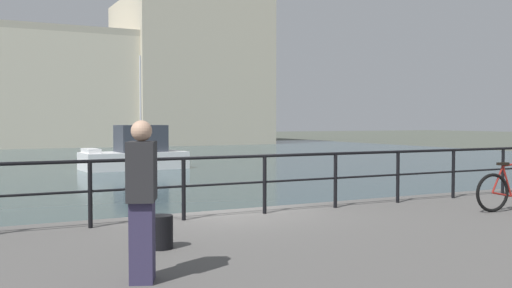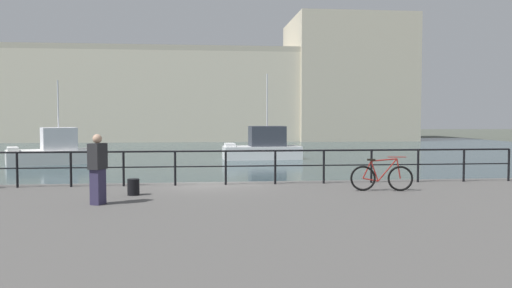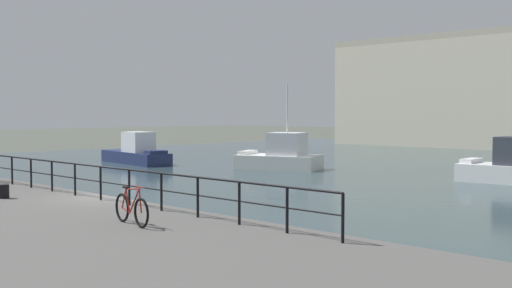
{
  "view_description": "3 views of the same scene",
  "coord_description": "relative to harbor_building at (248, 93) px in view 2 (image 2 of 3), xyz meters",
  "views": [
    {
      "loc": [
        -4.41,
        -10.01,
        2.73
      ],
      "look_at": [
        3.56,
        5.59,
        2.04
      ],
      "focal_mm": 40.76,
      "sensor_mm": 36.0,
      "label": 1
    },
    {
      "loc": [
        -0.28,
        -16.96,
        3.13
      ],
      "look_at": [
        2.27,
        6.99,
        1.92
      ],
      "focal_mm": 36.86,
      "sensor_mm": 36.0,
      "label": 2
    },
    {
      "loc": [
        17.54,
        -11.36,
        3.78
      ],
      "look_at": [
        1.52,
        5.18,
        2.63
      ],
      "focal_mm": 43.94,
      "sensor_mm": 36.0,
      "label": 3
    }
  ],
  "objects": [
    {
      "name": "quay_promenade",
      "position": [
        -6.39,
        -63.52,
        -6.13
      ],
      "size": [
        56.0,
        13.0,
        1.05
      ],
      "primitive_type": "cube",
      "color": "#565451",
      "rests_on": "ground_plane"
    },
    {
      "name": "parked_bicycle",
      "position": [
        -1.56,
        -59.61,
        -5.22
      ],
      "size": [
        1.76,
        0.33,
        0.98
      ],
      "rotation": [
        0.0,
        0.0,
        -0.15
      ],
      "color": "black",
      "rests_on": "quay_promenade"
    },
    {
      "name": "standing_person",
      "position": [
        -9.12,
        -61.13,
        -4.74
      ],
      "size": [
        0.43,
        0.51,
        1.69
      ],
      "rotation": [
        0.0,
        0.0,
        5.89
      ],
      "color": "#332D4C",
      "rests_on": "quay_promenade"
    },
    {
      "name": "water_basin",
      "position": [
        -6.39,
        -26.82,
        -6.65
      ],
      "size": [
        80.0,
        60.0,
        0.01
      ],
      "primitive_type": "cube",
      "color": "#33474C",
      "rests_on": "ground_plane"
    },
    {
      "name": "mooring_bollard",
      "position": [
        -8.46,
        -59.7,
        -5.38
      ],
      "size": [
        0.32,
        0.32,
        0.44
      ],
      "primitive_type": "cylinder",
      "color": "black",
      "rests_on": "quay_promenade"
    },
    {
      "name": "moored_small_launch",
      "position": [
        -1.95,
        -34.78,
        -5.71
      ],
      "size": [
        5.88,
        2.78,
        6.41
      ],
      "rotation": [
        0.0,
        0.0,
        3.2
      ],
      "color": "white",
      "rests_on": "water_basin"
    },
    {
      "name": "harbor_building",
      "position": [
        0.0,
        0.0,
        0.0
      ],
      "size": [
        57.26,
        15.18,
        17.02
      ],
      "color": "beige",
      "rests_on": "ground_plane"
    },
    {
      "name": "ground_plane",
      "position": [
        -6.39,
        -57.02,
        -6.65
      ],
      "size": [
        240.0,
        240.0,
        0.0
      ],
      "primitive_type": "plane",
      "color": "#4C5147"
    },
    {
      "name": "quay_railing",
      "position": [
        -8.22,
        -57.77,
        -4.87
      ],
      "size": [
        23.33,
        0.07,
        1.08
      ],
      "color": "black",
      "rests_on": "quay_promenade"
    },
    {
      "name": "moored_cabin_cruiser",
      "position": [
        -16.65,
        -37.25,
        -5.74
      ],
      "size": [
        6.09,
        4.66,
        5.66
      ],
      "rotation": [
        0.0,
        0.0,
        3.51
      ],
      "color": "white",
      "rests_on": "water_basin"
    }
  ]
}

